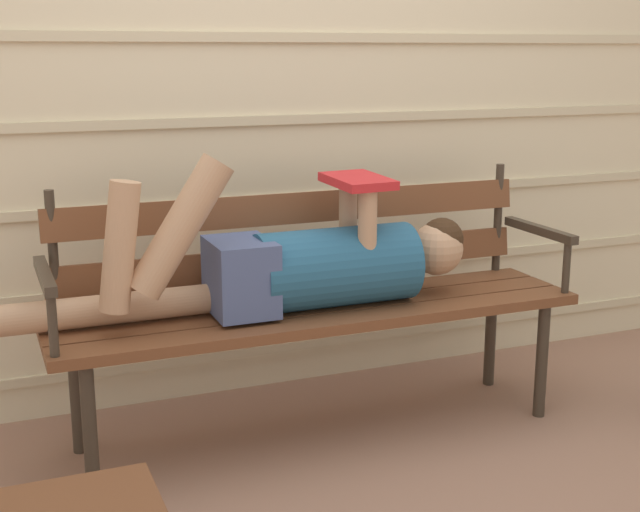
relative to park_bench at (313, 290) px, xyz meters
The scene contains 4 objects.
ground_plane 0.54m from the park_bench, 90.00° to the right, with size 12.00×12.00×0.00m, color #936B56.
house_siding 0.73m from the park_bench, 90.00° to the left, with size 4.48×0.08×2.14m.
park_bench is the anchor object (origin of this frame).
reclining_person 0.16m from the park_bench, 141.61° to the right, with size 1.74×0.27×0.55m.
Camera 1 is at (-1.08, -2.53, 1.33)m, focal length 48.55 mm.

